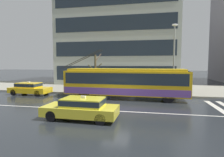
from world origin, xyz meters
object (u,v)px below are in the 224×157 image
at_px(street_tree_bare, 95,71).
at_px(trolleybus, 125,82).
at_px(pedestrian_at_shelter, 157,77).
at_px(taxi_oncoming_near, 82,107).
at_px(pedestrian_walking_past, 109,78).
at_px(taxi_queued_behind_bus, 30,88).
at_px(pedestrian_approaching_curb, 165,79).
at_px(street_lamp, 174,53).
at_px(bus_shelter, 118,75).

bearing_deg(street_tree_bare, trolleybus, -42.11).
bearing_deg(pedestrian_at_shelter, taxi_oncoming_near, -113.73).
bearing_deg(pedestrian_walking_past, street_tree_bare, 144.38).
height_order(taxi_queued_behind_bus, pedestrian_at_shelter, pedestrian_at_shelter).
distance_m(pedestrian_approaching_curb, street_lamp, 2.74).
bearing_deg(taxi_oncoming_near, trolleybus, 75.97).
bearing_deg(pedestrian_at_shelter, street_lamp, -41.65).
height_order(taxi_queued_behind_bus, bus_shelter, bus_shelter).
xyz_separation_m(pedestrian_at_shelter, pedestrian_walking_past, (-5.17, -1.79, 0.05)).
bearing_deg(taxi_queued_behind_bus, taxi_oncoming_near, -39.89).
bearing_deg(trolleybus, taxi_queued_behind_bus, 179.02).
height_order(trolleybus, bus_shelter, trolleybus).
xyz_separation_m(trolleybus, taxi_queued_behind_bus, (-10.22, 0.18, -0.85)).
relative_size(pedestrian_approaching_curb, street_lamp, 0.28).
relative_size(taxi_oncoming_near, pedestrian_walking_past, 2.21).
height_order(taxi_oncoming_near, pedestrian_at_shelter, pedestrian_at_shelter).
distance_m(taxi_queued_behind_bus, pedestrian_approaching_curb, 14.35).
bearing_deg(taxi_queued_behind_bus, street_tree_bare, 28.31).
distance_m(trolleybus, bus_shelter, 4.24).
bearing_deg(trolleybus, street_tree_bare, 137.89).
distance_m(street_lamp, street_tree_bare, 8.86).
bearing_deg(pedestrian_at_shelter, pedestrian_approaching_curb, -59.81).
relative_size(trolleybus, street_lamp, 1.70).
height_order(trolleybus, pedestrian_approaching_curb, trolleybus).
distance_m(bus_shelter, pedestrian_at_shelter, 4.40).
relative_size(bus_shelter, pedestrian_walking_past, 2.03).
distance_m(bus_shelter, pedestrian_approaching_curb, 5.38).
bearing_deg(taxi_oncoming_near, pedestrian_walking_past, 92.26).
relative_size(pedestrian_at_shelter, street_lamp, 0.28).
distance_m(taxi_oncoming_near, street_tree_bare, 10.84).
height_order(pedestrian_approaching_curb, pedestrian_walking_past, pedestrian_walking_past).
relative_size(trolleybus, pedestrian_walking_past, 6.06).
bearing_deg(street_lamp, pedestrian_walking_past, -176.76).
xyz_separation_m(taxi_queued_behind_bus, street_lamp, (14.88, 2.44, 3.63)).
height_order(street_lamp, street_tree_bare, street_lamp).
bearing_deg(bus_shelter, street_lamp, -13.08).
distance_m(trolleybus, taxi_oncoming_near, 7.18).
distance_m(pedestrian_at_shelter, street_lamp, 3.34).
distance_m(trolleybus, pedestrian_approaching_curb, 4.70).
bearing_deg(bus_shelter, taxi_queued_behind_bus, -156.72).
bearing_deg(pedestrian_walking_past, taxi_oncoming_near, -87.74).
relative_size(trolleybus, street_tree_bare, 2.82).
bearing_deg(trolleybus, pedestrian_walking_past, 133.08).
height_order(bus_shelter, pedestrian_walking_past, bus_shelter).
height_order(bus_shelter, pedestrian_at_shelter, bus_shelter).
distance_m(taxi_queued_behind_bus, street_tree_bare, 7.34).
bearing_deg(pedestrian_approaching_curb, taxi_queued_behind_bus, -170.06).
bearing_deg(street_tree_bare, taxi_queued_behind_bus, -151.69).
bearing_deg(pedestrian_walking_past, bus_shelter, 66.28).
height_order(bus_shelter, street_lamp, street_lamp).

